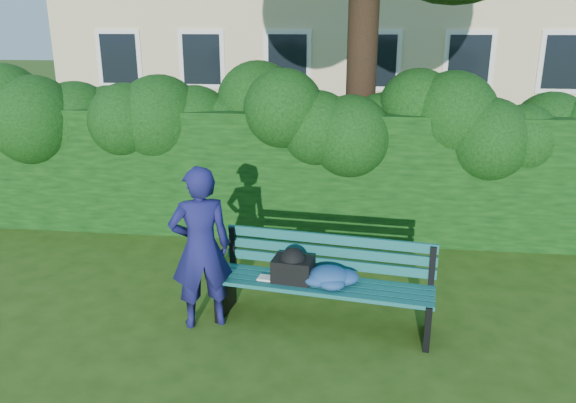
# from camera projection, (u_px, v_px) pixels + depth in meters

# --- Properties ---
(ground) EXTENTS (80.00, 80.00, 0.00)m
(ground) POSITION_uv_depth(u_px,v_px,m) (281.00, 298.00, 6.33)
(ground) COLOR #2C4D12
(ground) RESTS_ON ground
(hedge) EXTENTS (10.00, 1.00, 1.80)m
(hedge) POSITION_uv_depth(u_px,v_px,m) (302.00, 172.00, 8.13)
(hedge) COLOR black
(hedge) RESTS_ON ground
(park_bench) EXTENTS (2.24, 0.85, 0.89)m
(park_bench) POSITION_uv_depth(u_px,v_px,m) (320.00, 278.00, 5.65)
(park_bench) COLOR #104F54
(park_bench) RESTS_ON ground
(man_reading) EXTENTS (0.72, 0.61, 1.67)m
(man_reading) POSITION_uv_depth(u_px,v_px,m) (201.00, 248.00, 5.53)
(man_reading) COLOR #171753
(man_reading) RESTS_ON ground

